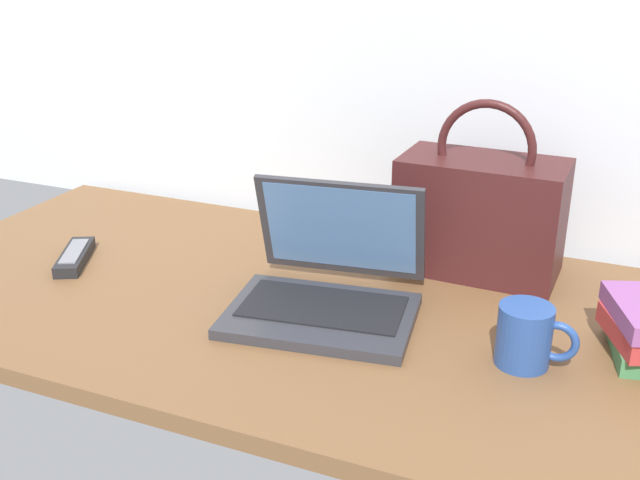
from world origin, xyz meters
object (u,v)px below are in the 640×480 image
Objects in this scene: laptop at (328,284)px; handbag at (480,213)px; remote_control_near at (75,257)px; coffee_mug at (526,335)px.

laptop is 0.34m from handbag.
remote_control_near is at bearing -159.69° from handbag.
laptop is 2.08× the size of remote_control_near.
laptop is 0.35m from coffee_mug.
coffee_mug is 0.73× the size of remote_control_near.
coffee_mug is 0.36× the size of handbag.
laptop reaches higher than coffee_mug.
handbag reaches higher than coffee_mug.
laptop is at bearing 171.01° from coffee_mug.
remote_control_near is (-0.87, 0.04, -0.04)m from coffee_mug.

